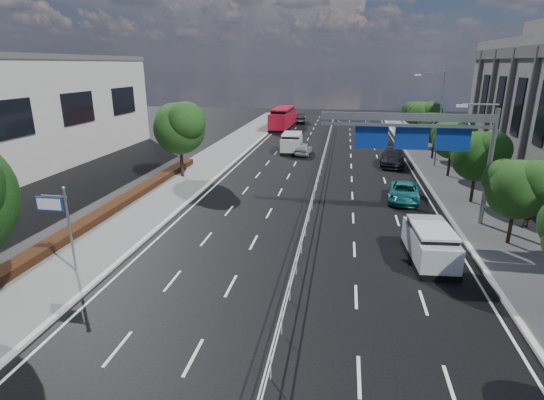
# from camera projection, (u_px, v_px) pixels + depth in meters

# --- Properties ---
(ground) EXTENTS (160.00, 160.00, 0.00)m
(ground) POSITION_uv_depth(u_px,v_px,m) (292.00, 291.00, 18.82)
(ground) COLOR black
(ground) RESTS_ON ground
(sidewalk_near) EXTENTS (5.00, 140.00, 0.14)m
(sidewalk_near) POSITION_uv_depth(u_px,v_px,m) (58.00, 270.00, 20.63)
(sidewalk_near) COLOR slate
(sidewalk_near) RESTS_ON ground
(kerb_near) EXTENTS (0.25, 140.00, 0.15)m
(kerb_near) POSITION_uv_depth(u_px,v_px,m) (105.00, 274.00, 20.23)
(kerb_near) COLOR silver
(kerb_near) RESTS_ON ground
(kerb_far) EXTENTS (0.25, 140.00, 0.15)m
(kerb_far) POSITION_uv_depth(u_px,v_px,m) (510.00, 308.00, 17.36)
(kerb_far) COLOR silver
(kerb_far) RESTS_ON ground
(median_fence) EXTENTS (0.05, 85.00, 1.02)m
(median_fence) POSITION_uv_depth(u_px,v_px,m) (322.00, 166.00, 39.78)
(median_fence) COLOR silver
(median_fence) RESTS_ON ground
(hedge_near) EXTENTS (1.00, 36.00, 0.44)m
(hedge_near) POSITION_uv_depth(u_px,v_px,m) (83.00, 225.00, 25.52)
(hedge_near) COLOR black
(hedge_near) RESTS_ON sidewalk_near
(toilet_sign) EXTENTS (1.62, 0.18, 4.34)m
(toilet_sign) POSITION_uv_depth(u_px,v_px,m) (59.00, 215.00, 19.66)
(toilet_sign) COLOR gray
(toilet_sign) RESTS_ON ground
(overhead_gantry) EXTENTS (10.24, 0.38, 7.45)m
(overhead_gantry) POSITION_uv_depth(u_px,v_px,m) (425.00, 134.00, 25.46)
(overhead_gantry) COLOR gray
(overhead_gantry) RESTS_ON ground
(streetlight_far) EXTENTS (2.78, 2.40, 9.00)m
(streetlight_far) POSITION_uv_depth(u_px,v_px,m) (437.00, 113.00, 39.95)
(streetlight_far) COLOR gray
(streetlight_far) RESTS_ON ground
(near_tree_back) EXTENTS (4.84, 4.51, 6.69)m
(near_tree_back) POSITION_uv_depth(u_px,v_px,m) (180.00, 125.00, 36.18)
(near_tree_back) COLOR black
(near_tree_back) RESTS_ON ground
(far_tree_c) EXTENTS (3.52, 3.28, 4.94)m
(far_tree_c) POSITION_uv_depth(u_px,v_px,m) (519.00, 186.00, 22.53)
(far_tree_c) COLOR black
(far_tree_c) RESTS_ON ground
(far_tree_d) EXTENTS (3.85, 3.59, 5.34)m
(far_tree_d) POSITION_uv_depth(u_px,v_px,m) (479.00, 153.00, 29.48)
(far_tree_d) COLOR black
(far_tree_d) RESTS_ON ground
(far_tree_e) EXTENTS (3.63, 3.38, 5.13)m
(far_tree_e) POSITION_uv_depth(u_px,v_px,m) (453.00, 138.00, 36.57)
(far_tree_e) COLOR black
(far_tree_e) RESTS_ON ground
(far_tree_f) EXTENTS (3.52, 3.28, 5.02)m
(far_tree_f) POSITION_uv_depth(u_px,v_px,m) (436.00, 126.00, 43.63)
(far_tree_f) COLOR black
(far_tree_f) RESTS_ON ground
(far_tree_g) EXTENTS (3.96, 3.69, 5.45)m
(far_tree_g) POSITION_uv_depth(u_px,v_px,m) (424.00, 115.00, 50.58)
(far_tree_g) COLOR black
(far_tree_g) RESTS_ON ground
(far_tree_h) EXTENTS (3.41, 3.18, 4.91)m
(far_tree_h) POSITION_uv_depth(u_px,v_px,m) (414.00, 112.00, 57.73)
(far_tree_h) COLOR black
(far_tree_h) RESTS_ON ground
(white_minivan) EXTENTS (2.29, 5.03, 2.16)m
(white_minivan) POSITION_uv_depth(u_px,v_px,m) (292.00, 143.00, 48.20)
(white_minivan) COLOR black
(white_minivan) RESTS_ON ground
(red_bus) EXTENTS (3.05, 10.96, 3.24)m
(red_bus) POSITION_uv_depth(u_px,v_px,m) (283.00, 118.00, 65.60)
(red_bus) COLOR black
(red_bus) RESTS_ON ground
(near_car_silver) EXTENTS (1.81, 4.05, 1.35)m
(near_car_silver) POSITION_uv_depth(u_px,v_px,m) (303.00, 149.00, 46.95)
(near_car_silver) COLOR #9A9CA0
(near_car_silver) RESTS_ON ground
(near_car_dark) EXTENTS (2.33, 5.31, 1.70)m
(near_car_dark) POSITION_uv_depth(u_px,v_px,m) (300.00, 118.00, 72.28)
(near_car_dark) COLOR black
(near_car_dark) RESTS_ON ground
(silver_minivan) EXTENTS (2.26, 4.69, 1.90)m
(silver_minivan) POSITION_uv_depth(u_px,v_px,m) (430.00, 244.00, 21.45)
(silver_minivan) COLOR black
(silver_minivan) RESTS_ON ground
(parked_car_teal) EXTENTS (2.75, 4.91, 1.30)m
(parked_car_teal) POSITION_uv_depth(u_px,v_px,m) (404.00, 192.00, 31.06)
(parked_car_teal) COLOR #1B7D7D
(parked_car_teal) RESTS_ON ground
(parked_car_dark) EXTENTS (3.01, 5.85, 1.62)m
(parked_car_dark) POSITION_uv_depth(u_px,v_px,m) (393.00, 157.00, 41.99)
(parked_car_dark) COLOR black
(parked_car_dark) RESTS_ON ground
(pedestrian_a) EXTENTS (0.85, 0.80, 1.95)m
(pedestrian_a) POSITION_uv_depth(u_px,v_px,m) (527.00, 212.00, 25.51)
(pedestrian_a) COLOR gray
(pedestrian_a) RESTS_ON sidewalk_far
(pedestrian_b) EXTENTS (0.93, 0.74, 1.86)m
(pedestrian_b) POSITION_uv_depth(u_px,v_px,m) (506.00, 193.00, 29.47)
(pedestrian_b) COLOR gray
(pedestrian_b) RESTS_ON sidewalk_far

